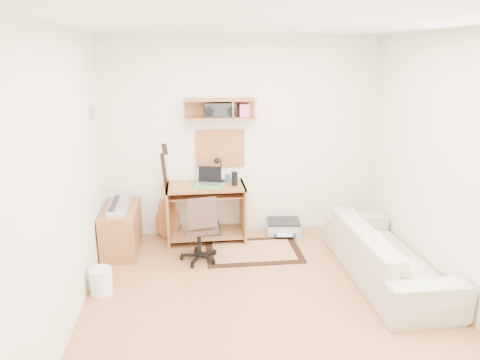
{
  "coord_description": "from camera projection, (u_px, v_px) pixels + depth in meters",
  "views": [
    {
      "loc": [
        -0.73,
        -3.68,
        2.38
      ],
      "look_at": [
        -0.15,
        1.05,
        1.0
      ],
      "focal_mm": 32.99,
      "sensor_mm": 36.0,
      "label": 1
    }
  ],
  "objects": [
    {
      "name": "floor",
      "position": [
        269.0,
        309.0,
        4.26
      ],
      "size": [
        3.6,
        4.0,
        0.01
      ],
      "primitive_type": "cube",
      "color": "#AF7449",
      "rests_on": "ground"
    },
    {
      "name": "ceiling",
      "position": [
        274.0,
        24.0,
        3.53
      ],
      "size": [
        3.6,
        4.0,
        0.01
      ],
      "primitive_type": "cube",
      "color": "white",
      "rests_on": "ground"
    },
    {
      "name": "back_wall",
      "position": [
        243.0,
        138.0,
        5.81
      ],
      "size": [
        3.6,
        0.01,
        2.6
      ],
      "primitive_type": "cube",
      "color": "white",
      "rests_on": "ground"
    },
    {
      "name": "left_wall",
      "position": [
        59.0,
        187.0,
        3.69
      ],
      "size": [
        0.01,
        4.0,
        2.6
      ],
      "primitive_type": "cube",
      "color": "white",
      "rests_on": "ground"
    },
    {
      "name": "right_wall",
      "position": [
        461.0,
        173.0,
        4.11
      ],
      "size": [
        0.01,
        4.0,
        2.6
      ],
      "primitive_type": "cube",
      "color": "white",
      "rests_on": "ground"
    },
    {
      "name": "wall_shelf",
      "position": [
        220.0,
        109.0,
        5.54
      ],
      "size": [
        0.9,
        0.25,
        0.26
      ],
      "primitive_type": "cube",
      "color": "#9A5F36",
      "rests_on": "back_wall"
    },
    {
      "name": "cork_board",
      "position": [
        220.0,
        148.0,
        5.79
      ],
      "size": [
        0.64,
        0.03,
        0.49
      ],
      "primitive_type": "cube",
      "color": "#A58C52",
      "rests_on": "back_wall"
    },
    {
      "name": "wall_photo",
      "position": [
        92.0,
        113.0,
        5.0
      ],
      "size": [
        0.02,
        0.2,
        0.15
      ],
      "primitive_type": "cube",
      "color": "#4C8CBF",
      "rests_on": "left_wall"
    },
    {
      "name": "desk",
      "position": [
        206.0,
        213.0,
        5.74
      ],
      "size": [
        1.0,
        0.55,
        0.75
      ],
      "primitive_type": null,
      "color": "#9A5F36",
      "rests_on": "floor"
    },
    {
      "name": "laptop",
      "position": [
        208.0,
        177.0,
        5.59
      ],
      "size": [
        0.37,
        0.37,
        0.23
      ],
      "primitive_type": null,
      "rotation": [
        0.0,
        0.0,
        -0.29
      ],
      "color": "silver",
      "rests_on": "desk"
    },
    {
      "name": "speaker",
      "position": [
        235.0,
        179.0,
        5.61
      ],
      "size": [
        0.08,
        0.08,
        0.18
      ],
      "primitive_type": "cylinder",
      "color": "black",
      "rests_on": "desk"
    },
    {
      "name": "desk_lamp",
      "position": [
        221.0,
        169.0,
        5.75
      ],
      "size": [
        0.11,
        0.11,
        0.33
      ],
      "primitive_type": null,
      "color": "black",
      "rests_on": "desk"
    },
    {
      "name": "pencil_cup",
      "position": [
        228.0,
        178.0,
        5.75
      ],
      "size": [
        0.07,
        0.07,
        0.1
      ],
      "primitive_type": "cylinder",
      "color": "#314F95",
      "rests_on": "desk"
    },
    {
      "name": "boombox",
      "position": [
        220.0,
        111.0,
        5.54
      ],
      "size": [
        0.39,
        0.18,
        0.2
      ],
      "primitive_type": "cube",
      "color": "black",
      "rests_on": "wall_shelf"
    },
    {
      "name": "rug",
      "position": [
        253.0,
        251.0,
        5.48
      ],
      "size": [
        1.17,
        0.78,
        0.02
      ],
      "primitive_type": "cube",
      "rotation": [
        0.0,
        0.0,
        -0.0
      ],
      "color": "beige",
      "rests_on": "floor"
    },
    {
      "name": "task_chair",
      "position": [
        199.0,
        227.0,
        5.14
      ],
      "size": [
        0.5,
        0.5,
        0.84
      ],
      "primitive_type": null,
      "rotation": [
        0.0,
        0.0,
        0.19
      ],
      "color": "#3A2922",
      "rests_on": "floor"
    },
    {
      "name": "cabinet",
      "position": [
        121.0,
        229.0,
        5.48
      ],
      "size": [
        0.4,
        0.9,
        0.55
      ],
      "primitive_type": "cube",
      "color": "#9A5F36",
      "rests_on": "floor"
    },
    {
      "name": "music_keyboard",
      "position": [
        119.0,
        206.0,
        5.39
      ],
      "size": [
        0.22,
        0.7,
        0.06
      ],
      "primitive_type": "cube",
      "color": "#B2B5BA",
      "rests_on": "cabinet"
    },
    {
      "name": "guitar",
      "position": [
        166.0,
        192.0,
        5.74
      ],
      "size": [
        0.39,
        0.33,
        1.26
      ],
      "primitive_type": null,
      "rotation": [
        0.0,
        0.0,
        -0.4
      ],
      "color": "#B76738",
      "rests_on": "floor"
    },
    {
      "name": "waste_basket",
      "position": [
        101.0,
        281.0,
        4.5
      ],
      "size": [
        0.27,
        0.27,
        0.27
      ],
      "primitive_type": "cylinder",
      "rotation": [
        0.0,
        0.0,
        0.21
      ],
      "color": "white",
      "rests_on": "floor"
    },
    {
      "name": "printer",
      "position": [
        283.0,
        227.0,
        6.03
      ],
      "size": [
        0.49,
        0.4,
        0.17
      ],
      "primitive_type": "cube",
      "rotation": [
        0.0,
        0.0,
        -0.12
      ],
      "color": "#A5A8AA",
      "rests_on": "floor"
    },
    {
      "name": "sofa",
      "position": [
        387.0,
        245.0,
        4.75
      ],
      "size": [
        0.58,
        1.97,
        0.77
      ],
      "primitive_type": "imported",
      "rotation": [
        0.0,
        0.0,
        1.57
      ],
      "color": "#BDB495",
      "rests_on": "floor"
    }
  ]
}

